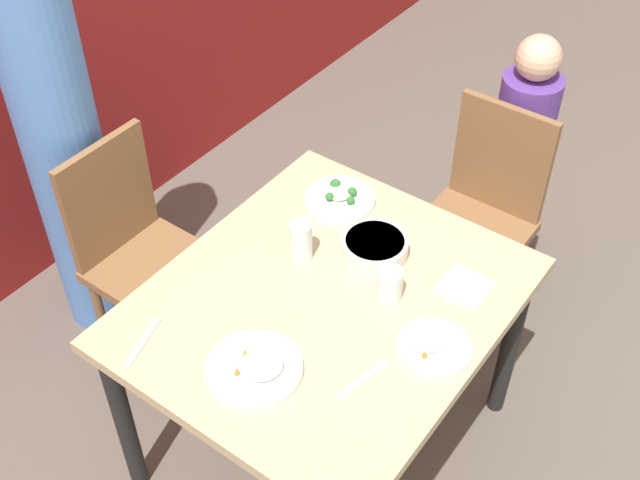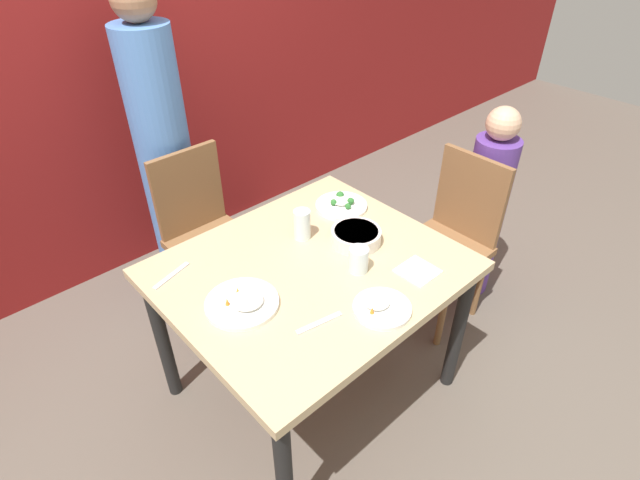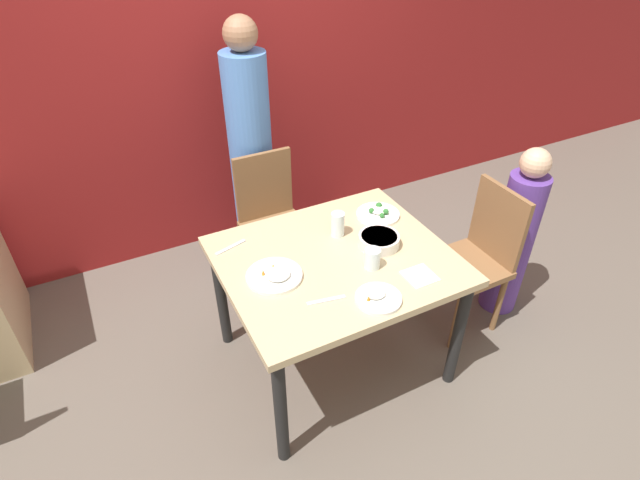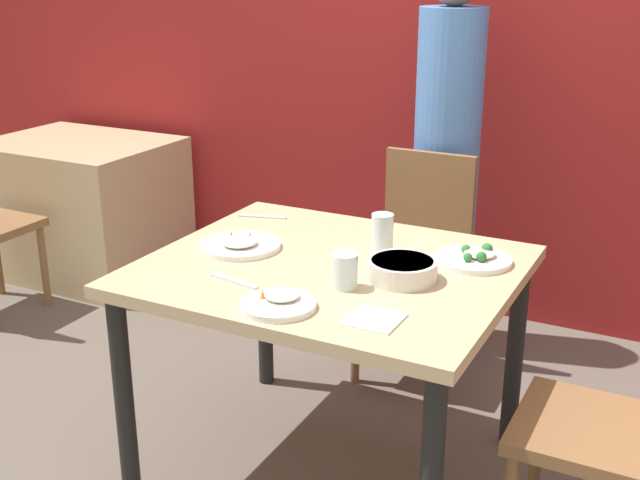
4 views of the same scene
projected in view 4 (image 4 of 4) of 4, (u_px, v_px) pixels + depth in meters
ground_plane at (329, 469)px, 2.75m from camera, size 10.00×10.00×0.00m
wall_back at (484, 31)px, 3.60m from camera, size 10.00×0.06×2.70m
dining_table at (330, 292)px, 2.53m from camera, size 1.13×0.97×0.75m
chair_adult_spot at (417, 258)px, 3.28m from camera, size 0.40×0.40×0.92m
chair_child_spot at (620, 419)px, 2.13m from camera, size 0.40×0.40×0.92m
person_adult at (446, 171)px, 3.45m from camera, size 0.28×0.28×1.68m
bowl_curry at (402, 269)px, 2.38m from camera, size 0.21×0.21×0.06m
plate_rice_adult at (241, 244)px, 2.64m from camera, size 0.27×0.27×0.05m
plate_rice_child at (475, 258)px, 2.52m from camera, size 0.24×0.24×0.06m
plate_noodles at (279, 303)px, 2.19m from camera, size 0.21×0.21×0.04m
glass_water_tall at (382, 234)px, 2.58m from camera, size 0.07×0.07×0.13m
glass_water_short at (345, 271)px, 2.31m from camera, size 0.08×0.08×0.10m
napkin_folded at (374, 319)px, 2.12m from camera, size 0.14×0.14×0.01m
fork_steel at (262, 217)px, 2.96m from camera, size 0.18×0.07×0.01m
spoon_steel at (234, 281)px, 2.37m from camera, size 0.18×0.05×0.01m
background_table at (83, 207)px, 4.40m from camera, size 0.96×0.74×0.73m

